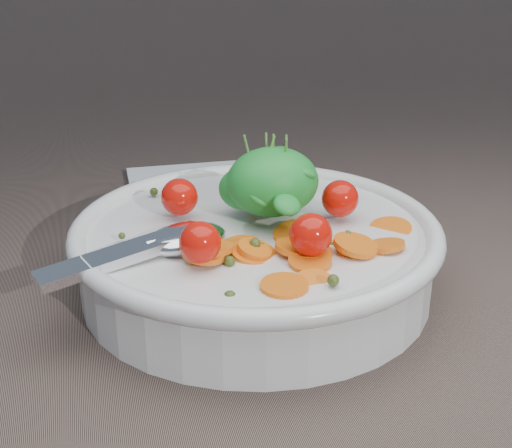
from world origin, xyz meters
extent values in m
plane|color=#6E594E|center=(0.00, 0.00, 0.00)|extent=(6.00, 6.00, 0.00)
cylinder|color=silver|center=(0.02, -0.01, 0.03)|extent=(0.29, 0.29, 0.06)
torus|color=silver|center=(0.02, -0.01, 0.06)|extent=(0.31, 0.31, 0.02)
cylinder|color=silver|center=(0.02, -0.01, 0.00)|extent=(0.15, 0.15, 0.01)
cylinder|color=brown|center=(0.02, -0.01, 0.03)|extent=(0.27, 0.27, 0.04)
cylinder|color=orange|center=(0.08, -0.07, 0.06)|extent=(0.05, 0.05, 0.01)
cylinder|color=orange|center=(0.11, -0.07, 0.06)|extent=(0.04, 0.04, 0.01)
cylinder|color=orange|center=(0.03, -0.11, 0.05)|extent=(0.04, 0.04, 0.02)
cylinder|color=orange|center=(0.02, -0.07, 0.05)|extent=(0.04, 0.04, 0.01)
cylinder|color=orange|center=(-0.03, -0.05, 0.06)|extent=(0.04, 0.04, 0.01)
cylinder|color=orange|center=(-0.03, -0.05, 0.06)|extent=(0.04, 0.04, 0.01)
cylinder|color=orange|center=(0.00, -0.06, 0.06)|extent=(0.03, 0.03, 0.01)
cylinder|color=orange|center=(0.04, -0.06, 0.06)|extent=(0.04, 0.04, 0.01)
cylinder|color=orange|center=(0.08, -0.07, 0.06)|extent=(0.04, 0.04, 0.01)
cylinder|color=orange|center=(-0.03, -0.02, 0.06)|extent=(0.04, 0.04, 0.01)
cylinder|color=orange|center=(0.13, -0.04, 0.06)|extent=(0.05, 0.05, 0.01)
cylinder|color=orange|center=(0.00, -0.04, 0.06)|extent=(0.04, 0.04, 0.01)
cylinder|color=orange|center=(0.00, -0.06, 0.06)|extent=(0.05, 0.05, 0.01)
cylinder|color=orange|center=(0.06, -0.03, 0.05)|extent=(0.04, 0.04, 0.01)
cylinder|color=orange|center=(0.05, 0.03, 0.06)|extent=(0.04, 0.04, 0.01)
cylinder|color=orange|center=(-0.04, -0.06, 0.06)|extent=(0.05, 0.05, 0.01)
cylinder|color=orange|center=(0.04, -0.04, 0.06)|extent=(0.05, 0.05, 0.02)
cylinder|color=orange|center=(0.04, -0.07, 0.06)|extent=(0.04, 0.04, 0.01)
cylinder|color=orange|center=(0.03, 0.05, 0.06)|extent=(0.04, 0.04, 0.01)
cylinder|color=orange|center=(0.01, -0.11, 0.06)|extent=(0.05, 0.05, 0.01)
cylinder|color=orange|center=(0.05, 0.05, 0.05)|extent=(0.04, 0.04, 0.02)
cylinder|color=orange|center=(0.05, -0.03, 0.06)|extent=(0.04, 0.04, 0.01)
cylinder|color=orange|center=(0.04, -0.08, 0.06)|extent=(0.03, 0.03, 0.01)
sphere|color=#3A4A18|center=(0.08, -0.06, 0.07)|extent=(0.01, 0.01, 0.01)
sphere|color=#3A4A18|center=(0.04, -0.05, 0.06)|extent=(0.01, 0.01, 0.01)
sphere|color=#3A4A18|center=(-0.03, -0.11, 0.05)|extent=(0.01, 0.01, 0.01)
sphere|color=#3A4A18|center=(0.01, -0.05, 0.06)|extent=(0.01, 0.01, 0.01)
sphere|color=#3A4A18|center=(-0.02, -0.07, 0.06)|extent=(0.01, 0.01, 0.01)
sphere|color=#3A4A18|center=(-0.03, 0.06, 0.06)|extent=(0.01, 0.01, 0.01)
sphere|color=#3A4A18|center=(-0.03, 0.07, 0.06)|extent=(0.01, 0.01, 0.01)
sphere|color=#3A4A18|center=(-0.09, -0.01, 0.06)|extent=(0.01, 0.01, 0.01)
sphere|color=#3A4A18|center=(0.07, -0.05, 0.05)|extent=(0.01, 0.01, 0.01)
sphere|color=#3A4A18|center=(0.02, 0.07, 0.06)|extent=(0.01, 0.01, 0.01)
sphere|color=#3A4A18|center=(0.04, -0.12, 0.06)|extent=(0.01, 0.01, 0.01)
sphere|color=#3A4A18|center=(-0.06, 0.08, 0.06)|extent=(0.01, 0.01, 0.01)
sphere|color=#3A4A18|center=(0.00, -0.06, 0.05)|extent=(0.01, 0.01, 0.01)
sphere|color=#3A4A18|center=(0.01, -0.05, 0.06)|extent=(0.01, 0.01, 0.01)
sphere|color=red|center=(0.09, -0.01, 0.08)|extent=(0.03, 0.03, 0.03)
sphere|color=red|center=(0.04, 0.05, 0.08)|extent=(0.03, 0.03, 0.03)
sphere|color=red|center=(-0.04, 0.03, 0.08)|extent=(0.03, 0.03, 0.03)
sphere|color=red|center=(-0.04, -0.07, 0.08)|extent=(0.03, 0.03, 0.03)
sphere|color=red|center=(0.04, -0.08, 0.08)|extent=(0.03, 0.03, 0.03)
ellipsoid|color=green|center=(0.03, 0.00, 0.09)|extent=(0.08, 0.07, 0.06)
ellipsoid|color=green|center=(0.01, 0.02, 0.08)|extent=(0.05, 0.05, 0.04)
ellipsoid|color=green|center=(0.04, 0.00, 0.11)|extent=(0.03, 0.03, 0.02)
ellipsoid|color=green|center=(0.03, 0.00, 0.10)|extent=(0.02, 0.02, 0.02)
ellipsoid|color=green|center=(0.02, -0.01, 0.10)|extent=(0.03, 0.03, 0.02)
ellipsoid|color=green|center=(0.03, 0.00, 0.11)|extent=(0.03, 0.02, 0.02)
ellipsoid|color=green|center=(0.05, 0.01, 0.09)|extent=(0.03, 0.03, 0.03)
ellipsoid|color=green|center=(0.03, 0.00, 0.10)|extent=(0.02, 0.02, 0.01)
ellipsoid|color=green|center=(0.05, -0.02, 0.10)|extent=(0.02, 0.02, 0.01)
ellipsoid|color=green|center=(0.03, 0.01, 0.10)|extent=(0.03, 0.03, 0.02)
ellipsoid|color=green|center=(0.03, -0.02, 0.09)|extent=(0.03, 0.03, 0.02)
ellipsoid|color=green|center=(0.03, -0.04, 0.09)|extent=(0.03, 0.03, 0.02)
ellipsoid|color=green|center=(0.03, 0.00, 0.10)|extent=(0.03, 0.03, 0.02)
ellipsoid|color=green|center=(0.03, -0.02, 0.10)|extent=(0.02, 0.02, 0.02)
ellipsoid|color=green|center=(0.03, 0.00, 0.11)|extent=(0.03, 0.03, 0.01)
ellipsoid|color=green|center=(0.02, -0.02, 0.09)|extent=(0.03, 0.03, 0.03)
ellipsoid|color=green|center=(0.06, -0.01, 0.10)|extent=(0.03, 0.03, 0.02)
ellipsoid|color=green|center=(0.03, 0.00, 0.11)|extent=(0.04, 0.04, 0.02)
ellipsoid|color=green|center=(0.03, 0.00, 0.10)|extent=(0.03, 0.04, 0.02)
ellipsoid|color=green|center=(0.03, -0.01, 0.10)|extent=(0.03, 0.03, 0.01)
ellipsoid|color=green|center=(0.04, 0.01, 0.11)|extent=(0.03, 0.03, 0.02)
ellipsoid|color=green|center=(0.03, 0.00, 0.11)|extent=(0.03, 0.03, 0.02)
ellipsoid|color=green|center=(0.05, 0.01, 0.09)|extent=(0.03, 0.03, 0.02)
cylinder|color=#4C8C33|center=(0.04, 0.00, 0.11)|extent=(0.00, 0.01, 0.05)
cylinder|color=#4C8C33|center=(0.04, 0.01, 0.11)|extent=(0.00, 0.01, 0.05)
cylinder|color=#4C8C33|center=(0.03, 0.01, 0.11)|extent=(0.00, 0.01, 0.05)
cylinder|color=#4C8C33|center=(0.03, 0.01, 0.11)|extent=(0.02, 0.01, 0.05)
cylinder|color=#4C8C33|center=(0.05, 0.00, 0.11)|extent=(0.00, 0.01, 0.05)
cylinder|color=#4C8C33|center=(0.02, 0.02, 0.11)|extent=(0.01, 0.00, 0.05)
ellipsoid|color=silver|center=(-0.05, -0.03, 0.06)|extent=(0.08, 0.06, 0.02)
cube|color=silver|center=(-0.10, -0.05, 0.06)|extent=(0.13, 0.06, 0.02)
cylinder|color=silver|center=(-0.07, -0.04, 0.06)|extent=(0.03, 0.02, 0.01)
cube|color=white|center=(0.02, 0.24, 0.00)|extent=(0.18, 0.16, 0.01)
camera|label=1|loc=(-0.11, -0.54, 0.29)|focal=50.00mm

